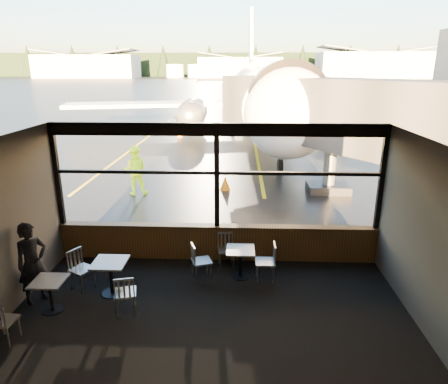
# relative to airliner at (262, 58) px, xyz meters

# --- Properties ---
(ground_plane) EXTENTS (520.00, 520.00, 0.00)m
(ground_plane) POSITION_rel_airliner_xyz_m (-2.06, 99.19, -5.36)
(ground_plane) COLOR black
(ground_plane) RESTS_ON ground
(carpet_floor) EXTENTS (8.00, 6.00, 0.01)m
(carpet_floor) POSITION_rel_airliner_xyz_m (-2.06, -23.81, -5.35)
(carpet_floor) COLOR black
(carpet_floor) RESTS_ON ground
(ceiling) EXTENTS (8.00, 6.00, 0.04)m
(ceiling) POSITION_rel_airliner_xyz_m (-2.06, -23.81, -1.86)
(ceiling) COLOR #38332D
(ceiling) RESTS_ON ground
(wall_right) EXTENTS (0.04, 6.00, 3.50)m
(wall_right) POSITION_rel_airliner_xyz_m (1.94, -23.81, -3.61)
(wall_right) COLOR #504940
(wall_right) RESTS_ON ground
(wall_back) EXTENTS (8.00, 0.04, 3.50)m
(wall_back) POSITION_rel_airliner_xyz_m (-2.06, -26.81, -3.61)
(wall_back) COLOR #504940
(wall_back) RESTS_ON ground
(window_sill) EXTENTS (8.00, 0.28, 0.90)m
(window_sill) POSITION_rel_airliner_xyz_m (-2.06, -20.81, -4.91)
(window_sill) COLOR #503518
(window_sill) RESTS_ON ground
(window_header) EXTENTS (8.00, 0.18, 0.30)m
(window_header) POSITION_rel_airliner_xyz_m (-2.06, -20.81, -2.01)
(window_header) COLOR black
(window_header) RESTS_ON ground
(mullion_left) EXTENTS (0.12, 0.12, 2.60)m
(mullion_left) POSITION_rel_airliner_xyz_m (-6.01, -20.81, -3.16)
(mullion_left) COLOR black
(mullion_left) RESTS_ON ground
(mullion_centre) EXTENTS (0.12, 0.12, 2.60)m
(mullion_centre) POSITION_rel_airliner_xyz_m (-2.06, -20.81, -3.16)
(mullion_centre) COLOR black
(mullion_centre) RESTS_ON ground
(mullion_right) EXTENTS (0.12, 0.12, 2.60)m
(mullion_right) POSITION_rel_airliner_xyz_m (1.89, -20.81, -3.16)
(mullion_right) COLOR black
(mullion_right) RESTS_ON ground
(window_transom) EXTENTS (8.00, 0.10, 0.08)m
(window_transom) POSITION_rel_airliner_xyz_m (-2.06, -20.81, -3.06)
(window_transom) COLOR black
(window_transom) RESTS_ON ground
(airliner) EXTENTS (30.42, 36.07, 10.72)m
(airliner) POSITION_rel_airliner_xyz_m (0.00, 0.00, 0.00)
(airliner) COLOR white
(airliner) RESTS_ON ground_plane
(jet_bridge) EXTENTS (9.67, 11.81, 5.16)m
(jet_bridge) POSITION_rel_airliner_xyz_m (1.54, -15.31, -2.78)
(jet_bridge) COLOR #2D2D30
(jet_bridge) RESTS_ON ground_plane
(cafe_table_near) EXTENTS (0.65, 0.65, 0.72)m
(cafe_table_near) POSITION_rel_airliner_xyz_m (-1.46, -21.73, -5.00)
(cafe_table_near) COLOR #9B988F
(cafe_table_near) RESTS_ON carpet_floor
(cafe_table_mid) EXTENTS (0.71, 0.71, 0.78)m
(cafe_table_mid) POSITION_rel_airliner_xyz_m (-4.25, -22.58, -4.97)
(cafe_table_mid) COLOR #9B958F
(cafe_table_mid) RESTS_ON carpet_floor
(cafe_table_left) EXTENTS (0.63, 0.63, 0.69)m
(cafe_table_left) POSITION_rel_airliner_xyz_m (-5.28, -23.25, -5.01)
(cafe_table_left) COLOR #A09A93
(cafe_table_left) RESTS_ON carpet_floor
(chair_near_e) EXTENTS (0.51, 0.51, 0.93)m
(chair_near_e) POSITION_rel_airliner_xyz_m (-0.89, -21.86, -4.90)
(chair_near_e) COLOR #B9B5A7
(chair_near_e) RESTS_ON carpet_floor
(chair_near_w) EXTENTS (0.62, 0.62, 0.89)m
(chair_near_w) POSITION_rel_airliner_xyz_m (-2.36, -21.85, -4.91)
(chair_near_w) COLOR #ADA99C
(chair_near_w) RESTS_ON carpet_floor
(chair_near_n) EXTENTS (0.53, 0.53, 0.85)m
(chair_near_n) POSITION_rel_airliner_xyz_m (-1.81, -21.21, -4.93)
(chair_near_n) COLOR #ABA79A
(chair_near_n) RESTS_ON carpet_floor
(chair_mid_s) EXTENTS (0.58, 0.58, 0.88)m
(chair_mid_s) POSITION_rel_airliner_xyz_m (-3.75, -23.25, -4.92)
(chair_mid_s) COLOR #B3AEA2
(chair_mid_s) RESTS_ON carpet_floor
(chair_mid_w) EXTENTS (0.68, 0.68, 0.91)m
(chair_mid_w) POSITION_rel_airliner_xyz_m (-4.97, -22.37, -4.90)
(chair_mid_w) COLOR #ACA79B
(chair_mid_w) RESTS_ON carpet_floor
(chair_left_s) EXTENTS (0.49, 0.49, 0.84)m
(chair_left_s) POSITION_rel_airliner_xyz_m (-5.67, -24.23, -4.94)
(chair_left_s) COLOR #B7B2A5
(chair_left_s) RESTS_ON carpet_floor
(passenger) EXTENTS (0.72, 0.77, 1.76)m
(passenger) POSITION_rel_airliner_xyz_m (-5.76, -22.90, -4.48)
(passenger) COLOR black
(passenger) RESTS_ON carpet_floor
(ground_crew) EXTENTS (1.04, 0.88, 1.90)m
(ground_crew) POSITION_rel_airliner_xyz_m (-5.54, -15.40, -4.41)
(ground_crew) COLOR #BFF219
(ground_crew) RESTS_ON ground_plane
(cone_nose) EXTENTS (0.41, 0.41, 0.57)m
(cone_nose) POSITION_rel_airliner_xyz_m (-2.09, -14.72, -5.07)
(cone_nose) COLOR #EB6307
(cone_nose) RESTS_ON ground_plane
(cone_wing) EXTENTS (0.38, 0.38, 0.52)m
(cone_wing) POSITION_rel_airliner_xyz_m (-5.80, -2.10, -5.10)
(cone_wing) COLOR #F13F07
(cone_wing) RESTS_ON ground_plane
(hangar_left) EXTENTS (45.00, 18.00, 11.00)m
(hangar_left) POSITION_rel_airliner_xyz_m (-72.06, 159.19, 0.14)
(hangar_left) COLOR silver
(hangar_left) RESTS_ON ground_plane
(hangar_mid) EXTENTS (38.00, 15.00, 10.00)m
(hangar_mid) POSITION_rel_airliner_xyz_m (-2.06, 164.19, -0.36)
(hangar_mid) COLOR silver
(hangar_mid) RESTS_ON ground_plane
(hangar_right) EXTENTS (50.00, 20.00, 12.00)m
(hangar_right) POSITION_rel_airliner_xyz_m (57.94, 157.19, 0.64)
(hangar_right) COLOR silver
(hangar_right) RESTS_ON ground_plane
(fuel_tank_a) EXTENTS (8.00, 8.00, 6.00)m
(fuel_tank_a) POSITION_rel_airliner_xyz_m (-32.06, 161.19, -2.36)
(fuel_tank_a) COLOR silver
(fuel_tank_a) RESTS_ON ground_plane
(fuel_tank_b) EXTENTS (8.00, 8.00, 6.00)m
(fuel_tank_b) POSITION_rel_airliner_xyz_m (-22.06, 161.19, -2.36)
(fuel_tank_b) COLOR silver
(fuel_tank_b) RESTS_ON ground_plane
(fuel_tank_c) EXTENTS (8.00, 8.00, 6.00)m
(fuel_tank_c) POSITION_rel_airliner_xyz_m (-12.06, 161.19, -2.36)
(fuel_tank_c) COLOR silver
(fuel_tank_c) RESTS_ON ground_plane
(treeline) EXTENTS (360.00, 3.00, 12.00)m
(treeline) POSITION_rel_airliner_xyz_m (-2.06, 189.19, 0.64)
(treeline) COLOR black
(treeline) RESTS_ON ground_plane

